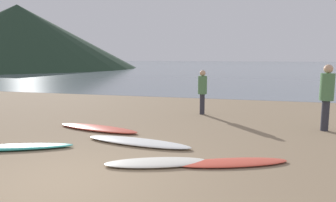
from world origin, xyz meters
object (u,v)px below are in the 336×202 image
at_px(surfboard_3, 157,162).
at_px(person_0, 327,92).
at_px(surfboard_0, 10,147).
at_px(person_1, 202,88).
at_px(surfboard_4, 232,162).
at_px(surfboard_1, 98,128).
at_px(surfboard_2, 138,142).

distance_m(surfboard_3, person_0, 5.37).
distance_m(surfboard_0, person_1, 6.36).
bearing_deg(surfboard_4, surfboard_0, 161.40).
distance_m(surfboard_1, surfboard_2, 1.89).
bearing_deg(surfboard_4, surfboard_3, 173.70).
xyz_separation_m(surfboard_0, surfboard_3, (3.39, -0.11, -0.01)).
bearing_deg(person_1, surfboard_0, 86.61).
relative_size(surfboard_0, person_1, 1.74).
bearing_deg(surfboard_2, surfboard_0, -148.17).
bearing_deg(surfboard_2, surfboard_4, -13.34).
distance_m(surfboard_4, person_1, 5.28).
bearing_deg(person_1, surfboard_4, 134.57).
xyz_separation_m(surfboard_1, surfboard_3, (2.42, -2.30, -0.01)).
height_order(surfboard_3, surfboard_4, surfboard_3).
xyz_separation_m(surfboard_3, surfboard_4, (1.38, 0.39, -0.01)).
height_order(surfboard_3, person_0, person_0).
xyz_separation_m(surfboard_0, person_1, (3.40, 5.30, 0.86)).
relative_size(surfboard_0, surfboard_4, 1.23).
height_order(surfboard_2, surfboard_3, surfboard_2).
distance_m(surfboard_0, person_0, 8.01).
height_order(surfboard_3, person_1, person_1).
bearing_deg(person_0, surfboard_2, -100.14).
height_order(surfboard_4, person_0, person_0).
bearing_deg(surfboard_0, person_1, 34.24).
bearing_deg(surfboard_2, person_0, 37.64).
relative_size(surfboard_2, person_0, 1.46).
height_order(surfboard_4, person_1, person_1).
bearing_deg(person_0, surfboard_1, -115.90).
height_order(surfboard_2, person_0, person_0).
bearing_deg(surfboard_4, person_0, 34.76).
relative_size(surfboard_1, surfboard_4, 1.17).
bearing_deg(surfboard_3, surfboard_2, 103.40).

